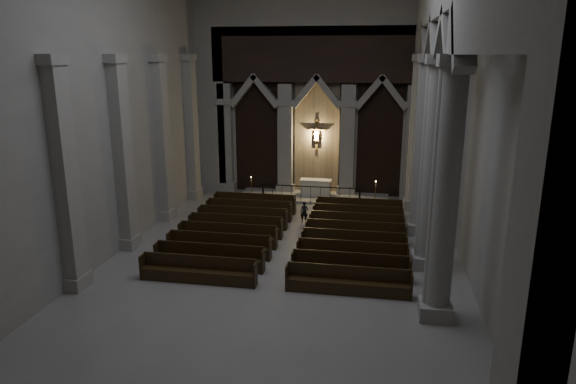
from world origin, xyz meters
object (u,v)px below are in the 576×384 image
(candle_stand_left, at_px, (251,196))
(worshipper, at_px, (304,212))
(pews, at_px, (292,237))
(candle_stand_right, at_px, (375,202))
(altar_rail, at_px, (311,192))
(altar, at_px, (316,187))

(candle_stand_left, height_order, worshipper, candle_stand_left)
(pews, bearing_deg, candle_stand_right, 59.18)
(altar_rail, height_order, candle_stand_right, candle_stand_right)
(altar, height_order, pews, altar)
(pews, distance_m, worshipper, 3.08)
(candle_stand_right, bearing_deg, pews, -120.82)
(candle_stand_right, bearing_deg, candle_stand_left, 179.06)
(altar, xyz_separation_m, candle_stand_right, (3.40, -1.84, -0.18))
(altar_rail, bearing_deg, pews, -90.00)
(candle_stand_right, xyz_separation_m, pews, (-3.50, -5.86, -0.12))
(altar, distance_m, altar_rail, 1.48)
(altar_rail, xyz_separation_m, worshipper, (0.10, -3.17, -0.18))
(candle_stand_left, bearing_deg, worshipper, -40.66)
(altar, bearing_deg, candle_stand_left, -152.85)
(altar, distance_m, pews, 7.72)
(pews, relative_size, worshipper, 9.20)
(worshipper, bearing_deg, altar_rail, 92.57)
(altar, relative_size, worshipper, 1.70)
(candle_stand_left, height_order, candle_stand_right, candle_stand_right)
(altar, relative_size, candle_stand_left, 1.20)
(altar_rail, xyz_separation_m, pews, (0.00, -6.23, -0.40))
(candle_stand_left, xyz_separation_m, pews, (3.28, -5.98, -0.09))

